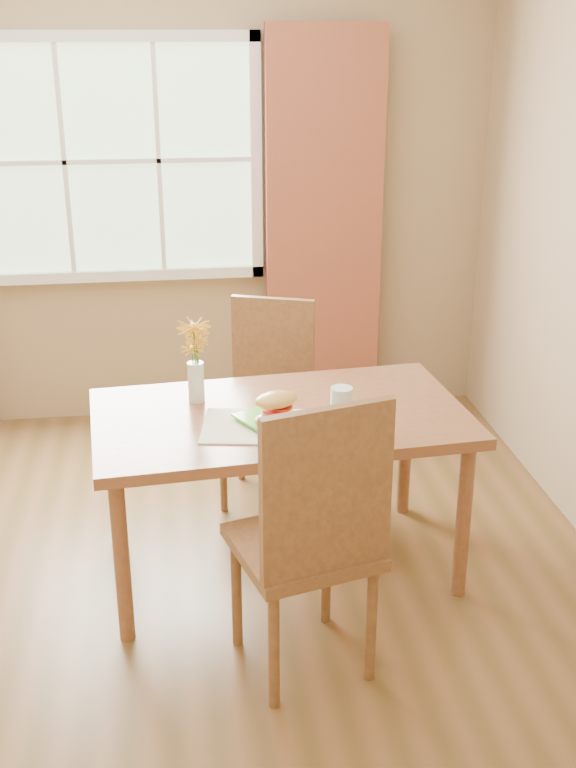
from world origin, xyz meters
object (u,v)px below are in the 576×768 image
Objects in this scene: dining_table at (280,429)px; flower_vase at (195,351)px; chair_near at (314,532)px; chair_far at (268,392)px; water_glass at (341,404)px; croissant_sandwich at (276,409)px.

flower_vase is at bearing 148.12° from dining_table.
dining_table is 0.47m from flower_vase.
chair_near is (0.03, -0.71, -0.06)m from dining_table.
chair_far is 7.46× the size of water_glass.
dining_table is 1.43× the size of chair_near.
water_glass is (0.23, -0.09, 0.14)m from dining_table.
chair_far is 0.89m from croissant_sandwich.
chair_near is at bearing -108.41° from water_glass.
flower_vase is (-0.33, 0.17, 0.29)m from dining_table.
chair_far is 0.76m from flower_vase.
chair_near is 1.01m from flower_vase.
chair_far is at bearing 104.52° from water_glass.
dining_table is at bearing -72.50° from chair_far.
croissant_sandwich is 0.45m from flower_vase.
chair_near reaches higher than water_glass.
croissant_sandwich is at bearing 80.58° from chair_near.
dining_table is at bearing 55.85° from croissant_sandwich.
chair_near is 0.68m from water_glass.
croissant_sandwich is 0.59× the size of flower_vase.
dining_table is 1.60× the size of chair_far.
croissant_sandwich is at bearing -168.23° from water_glass.
water_glass is at bearing 56.17° from chair_near.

